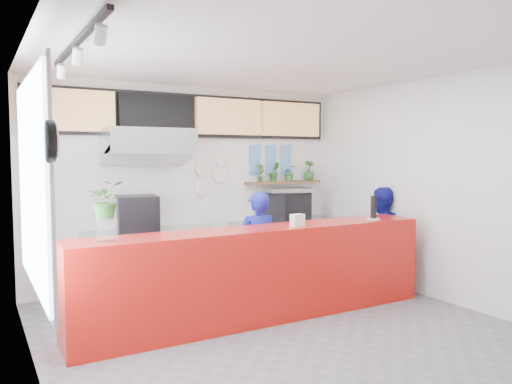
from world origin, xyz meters
name	(u,v)px	position (x,y,z in m)	size (l,w,h in m)	color
floor	(279,329)	(0.00, 0.00, 0.00)	(5.00, 5.00, 0.00)	slate
ceiling	(280,58)	(0.00, 0.00, 3.00)	(5.00, 5.00, 0.00)	silver
wall_back	(192,185)	(0.00, 2.50, 1.50)	(5.00, 5.00, 0.00)	white
wall_left	(33,208)	(-2.50, 0.00, 1.50)	(5.00, 5.00, 0.00)	white
wall_right	(436,189)	(2.50, 0.00, 1.50)	(5.00, 5.00, 0.00)	white
service_counter	(261,274)	(0.00, 0.40, 0.55)	(4.50, 0.60, 1.10)	#B9140D
cream_band	(192,113)	(0.00, 2.49, 2.60)	(5.00, 0.02, 0.80)	beige
prep_bench	(149,261)	(-0.80, 2.20, 0.45)	(1.80, 0.60, 0.90)	#B2B5BA
panini_oven	(138,213)	(-0.95, 2.20, 1.14)	(0.54, 0.54, 0.49)	black
extraction_hood	(148,141)	(-0.80, 2.15, 2.15)	(1.20, 0.70, 0.35)	#B2B5BA
hood_lip	(148,155)	(-0.80, 2.15, 1.95)	(1.20, 0.70, 0.08)	#B2B5BA
right_bench	(285,246)	(1.50, 2.20, 0.45)	(1.80, 0.60, 0.90)	#B2B5BA
espresso_machine	(287,206)	(1.55, 2.20, 1.12)	(0.68, 0.49, 0.44)	black
espresso_tray	(287,190)	(1.55, 2.20, 1.38)	(0.70, 0.49, 0.07)	#A6A8AD
herb_shelf	(283,182)	(1.60, 2.40, 1.50)	(1.40, 0.18, 0.04)	brown
menu_board_far_left	(73,110)	(-1.75, 2.38, 2.55)	(1.10, 0.10, 0.55)	tan
menu_board_mid_left	(157,114)	(-0.59, 2.38, 2.55)	(1.10, 0.10, 0.55)	black
menu_board_mid_right	(229,117)	(0.57, 2.38, 2.55)	(1.10, 0.10, 0.55)	tan
menu_board_far_right	(291,120)	(1.73, 2.38, 2.55)	(1.10, 0.10, 0.55)	tan
soffit	(193,116)	(0.00, 2.46, 2.55)	(4.80, 0.04, 0.65)	black
window_pane	(32,183)	(-2.47, 0.30, 1.70)	(0.04, 2.20, 1.90)	silver
window_frame	(35,183)	(-2.45, 0.30, 1.70)	(0.03, 2.30, 2.00)	#B2B5BA
wall_clock_rim	(50,141)	(-2.46, -0.90, 2.05)	(0.30, 0.30, 0.05)	black
wall_clock_face	(55,141)	(-2.43, -0.90, 2.05)	(0.26, 0.26, 0.02)	white
track_rail	(77,42)	(-2.10, 0.00, 2.94)	(0.05, 2.40, 0.04)	black
dec_plate_a	(202,168)	(0.15, 2.47, 1.75)	(0.24, 0.24, 0.03)	silver
dec_plate_b	(220,174)	(0.45, 2.47, 1.65)	(0.24, 0.24, 0.03)	silver
dec_plate_c	(202,188)	(0.15, 2.47, 1.45)	(0.24, 0.24, 0.03)	silver
dec_plate_d	(222,159)	(0.50, 2.47, 1.90)	(0.24, 0.24, 0.03)	silver
photo_frame_a	(255,152)	(1.10, 2.48, 2.00)	(0.20, 0.02, 0.25)	#598CBF
photo_frame_b	(271,152)	(1.40, 2.48, 2.00)	(0.20, 0.02, 0.25)	#598CBF
photo_frame_c	(286,152)	(1.70, 2.48, 2.00)	(0.20, 0.02, 0.25)	#598CBF
photo_frame_d	(255,168)	(1.10, 2.48, 1.75)	(0.20, 0.02, 0.25)	#598CBF
photo_frame_e	(271,167)	(1.40, 2.48, 1.75)	(0.20, 0.02, 0.25)	#598CBF
photo_frame_f	(286,167)	(1.70, 2.48, 1.75)	(0.20, 0.02, 0.25)	#598CBF
staff_center	(257,249)	(0.21, 0.86, 0.74)	(0.54, 0.36, 1.49)	navy
staff_right	(381,236)	(2.37, 0.90, 0.74)	(0.72, 0.56, 1.48)	navy
herb_a	(260,172)	(1.14, 2.40, 1.68)	(0.17, 0.11, 0.32)	#285E21
herb_b	(275,172)	(1.42, 2.40, 1.68)	(0.18, 0.15, 0.33)	#285E21
herb_c	(289,173)	(1.72, 2.40, 1.65)	(0.23, 0.20, 0.26)	#285E21
herb_d	(309,170)	(2.13, 2.40, 1.69)	(0.19, 0.17, 0.34)	#285E21
glass_vase	(107,229)	(-1.80, 0.36, 1.22)	(0.20, 0.20, 0.25)	silver
basil_vase	(106,200)	(-1.80, 0.36, 1.51)	(0.35, 0.30, 0.39)	#285E21
napkin_holder	(297,220)	(0.46, 0.32, 1.17)	(0.16, 0.10, 0.14)	silver
white_plate	(373,219)	(1.69, 0.33, 1.11)	(0.18, 0.18, 0.01)	silver
pepper_mill	(373,207)	(1.69, 0.33, 1.26)	(0.07, 0.07, 0.30)	black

